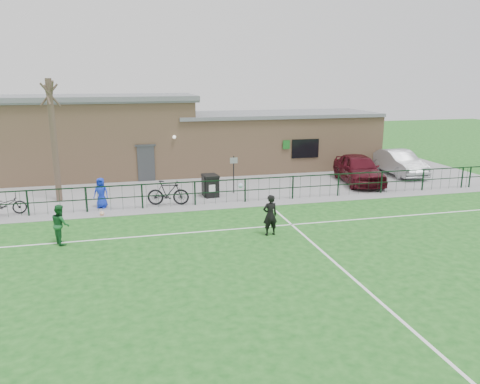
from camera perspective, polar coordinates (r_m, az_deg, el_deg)
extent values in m
plane|color=#185418|center=(15.72, 4.42, -8.91)|extent=(90.00, 90.00, 0.00)
cube|color=gray|center=(28.29, -4.13, 1.51)|extent=(34.00, 13.00, 0.02)
cube|color=white|center=(22.85, -1.68, -1.50)|extent=(28.00, 0.10, 0.01)
cube|color=white|center=(19.31, 0.71, -4.43)|extent=(28.00, 0.10, 0.01)
cube|color=white|center=(16.42, 11.13, -8.11)|extent=(0.10, 16.00, 0.01)
cube|color=black|center=(22.89, -1.80, 0.06)|extent=(28.00, 0.10, 1.20)
cylinder|color=#48372B|center=(24.66, -21.73, 5.77)|extent=(0.30, 0.30, 6.00)
cube|color=black|center=(24.20, -3.58, 0.67)|extent=(0.77, 0.86, 1.05)
cube|color=black|center=(24.35, -3.74, 0.75)|extent=(0.72, 0.81, 1.04)
cylinder|color=black|center=(24.78, -0.78, 2.15)|extent=(0.06, 0.06, 2.00)
imported|color=#490D17|center=(28.01, 14.27, 2.76)|extent=(2.73, 5.17, 1.67)
imported|color=#9DA0A5|center=(31.20, 18.79, 3.42)|extent=(1.78, 4.68, 1.53)
imported|color=black|center=(23.39, -26.76, -1.43)|extent=(1.90, 1.00, 0.95)
imported|color=black|center=(22.80, -8.76, -0.09)|extent=(2.08, 0.97, 1.21)
imported|color=#1630CE|center=(22.98, -16.58, -0.10)|extent=(0.82, 0.67, 1.45)
imported|color=black|center=(18.32, 3.69, -2.83)|extent=(0.63, 0.45, 1.63)
sphere|color=white|center=(20.25, 0.07, 0.78)|extent=(0.22, 0.22, 0.22)
imported|color=#195A2A|center=(18.62, -21.05, -3.69)|extent=(0.79, 0.89, 1.50)
sphere|color=white|center=(21.88, -16.47, -2.53)|extent=(0.21, 0.21, 0.21)
cube|color=tan|center=(30.89, -5.14, 5.83)|extent=(24.00, 5.00, 3.50)
cube|color=tan|center=(30.34, -17.13, 9.59)|extent=(11.52, 5.00, 1.20)
cube|color=slate|center=(30.30, -17.23, 10.95)|extent=(12.02, 5.40, 0.28)
cube|color=slate|center=(31.91, 4.32, 9.45)|extent=(13.44, 5.30, 0.22)
cube|color=#383A3D|center=(28.18, -11.37, 3.38)|extent=(1.00, 0.08, 2.10)
cube|color=black|center=(30.19, 7.96, 5.27)|extent=(1.80, 0.08, 1.20)
cube|color=#19661E|center=(29.64, 5.67, 5.77)|extent=(0.45, 0.04, 0.55)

